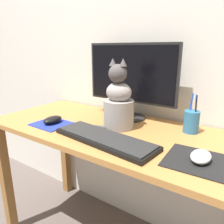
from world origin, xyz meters
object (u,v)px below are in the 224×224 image
Objects in this scene: monitor at (131,78)px; computer_mouse_left at (53,120)px; cat at (118,103)px; pen_cup at (191,121)px; computer_mouse_right at (201,156)px; keyboard at (104,138)px.

monitor reaches higher than computer_mouse_left.
cat is (0.31, 0.14, 0.10)m from computer_mouse_left.
pen_cup is (0.31, 0.14, -0.07)m from cat.
computer_mouse_right is 0.54× the size of pen_cup.
pen_cup is at bearing 111.58° from computer_mouse_right.
pen_cup is at bearing 24.29° from computer_mouse_left.
pen_cup is (0.62, 0.28, 0.03)m from computer_mouse_left.
computer_mouse_left is at bearing -158.40° from cat.
keyboard is at bearing -173.98° from computer_mouse_right.
computer_mouse_left reaches higher than keyboard.
cat is (0.03, -0.16, -0.10)m from monitor.
pen_cup is (0.34, -0.03, -0.17)m from monitor.
pen_cup is at bearing -4.82° from monitor.
computer_mouse_left is at bearing -178.97° from computer_mouse_right.
monitor is at bearing 175.18° from pen_cup.
computer_mouse_left is 0.61× the size of pen_cup.
computer_mouse_left is 0.73m from computer_mouse_right.
keyboard is 0.21m from cat.
monitor reaches higher than pen_cup.
monitor reaches higher than cat.
keyboard is 0.41m from pen_cup.
cat reaches higher than computer_mouse_left.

